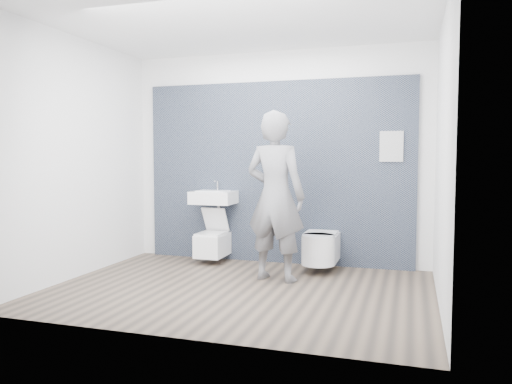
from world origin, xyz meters
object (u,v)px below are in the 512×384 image
(toilet_rounded, at_px, (320,248))
(visitor, at_px, (275,196))
(washbasin, at_px, (213,197))
(toilet_square, at_px, (213,243))

(toilet_rounded, xyz_separation_m, visitor, (-0.41, -0.58, 0.67))
(toilet_rounded, bearing_deg, washbasin, 174.75)
(washbasin, relative_size, toilet_rounded, 0.82)
(visitor, bearing_deg, toilet_square, -23.32)
(toilet_rounded, relative_size, visitor, 0.36)
(washbasin, xyz_separation_m, visitor, (1.05, -0.72, 0.09))
(toilet_square, height_order, toilet_rounded, toilet_square)
(toilet_square, bearing_deg, visitor, -32.81)
(toilet_square, distance_m, toilet_rounded, 1.47)
(toilet_square, relative_size, toilet_rounded, 0.94)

